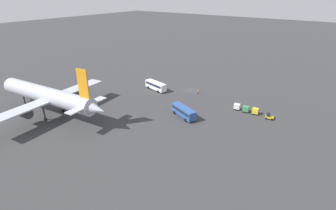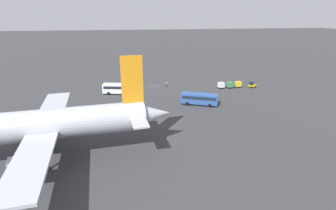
# 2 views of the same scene
# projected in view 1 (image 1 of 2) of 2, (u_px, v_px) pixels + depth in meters

# --- Properties ---
(ground_plane) EXTENTS (600.00, 600.00, 0.00)m
(ground_plane) POSITION_uv_depth(u_px,v_px,m) (190.00, 90.00, 105.24)
(ground_plane) COLOR #38383A
(airplane) EXTENTS (47.06, 40.19, 17.70)m
(airplane) POSITION_uv_depth(u_px,v_px,m) (48.00, 96.00, 81.84)
(airplane) COLOR #B2B7C1
(airplane) RESTS_ON ground
(shuttle_bus_near) EXTENTS (10.55, 4.81, 3.27)m
(shuttle_bus_near) POSITION_uv_depth(u_px,v_px,m) (156.00, 85.00, 104.84)
(shuttle_bus_near) COLOR white
(shuttle_bus_near) RESTS_ON ground
(shuttle_bus_far) EXTENTS (10.36, 6.45, 3.21)m
(shuttle_bus_far) POSITION_uv_depth(u_px,v_px,m) (184.00, 111.00, 82.75)
(shuttle_bus_far) COLOR #2D5199
(shuttle_bus_far) RESTS_ON ground
(baggage_tug) EXTENTS (2.62, 2.07, 2.10)m
(baggage_tug) POSITION_uv_depth(u_px,v_px,m) (269.00, 116.00, 81.64)
(baggage_tug) COLOR gold
(baggage_tug) RESTS_ON ground
(worker_person) EXTENTS (0.38, 0.38, 1.74)m
(worker_person) POSITION_uv_depth(u_px,v_px,m) (198.00, 92.00, 101.37)
(worker_person) COLOR #1E1E2D
(worker_person) RESTS_ON ground
(cargo_cart_yellow) EXTENTS (2.24, 1.98, 2.06)m
(cargo_cart_yellow) POSITION_uv_depth(u_px,v_px,m) (255.00, 111.00, 84.60)
(cargo_cart_yellow) COLOR #38383D
(cargo_cart_yellow) RESTS_ON ground
(cargo_cart_green) EXTENTS (2.24, 1.98, 2.06)m
(cargo_cart_green) POSITION_uv_depth(u_px,v_px,m) (246.00, 109.00, 86.08)
(cargo_cart_green) COLOR #38383D
(cargo_cart_green) RESTS_ON ground
(cargo_cart_white) EXTENTS (2.24, 1.98, 2.06)m
(cargo_cart_white) POSITION_uv_depth(u_px,v_px,m) (237.00, 106.00, 87.79)
(cargo_cart_white) COLOR #38383D
(cargo_cart_white) RESTS_ON ground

